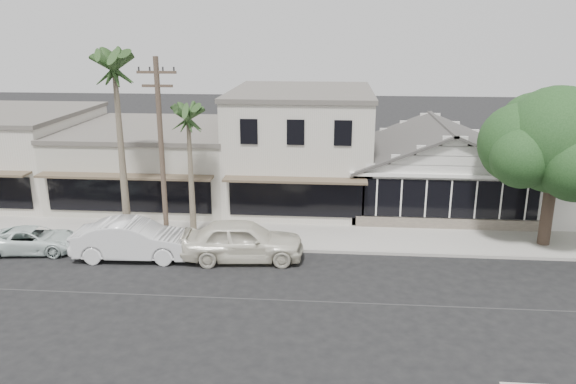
# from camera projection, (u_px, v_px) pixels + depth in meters

# --- Properties ---
(ground) EXTENTS (140.00, 140.00, 0.00)m
(ground) POSITION_uv_depth(u_px,v_px,m) (357.00, 303.00, 21.60)
(ground) COLOR black
(ground) RESTS_ON ground
(sidewalk_north) EXTENTS (90.00, 3.50, 0.15)m
(sidewalk_north) POSITION_uv_depth(u_px,v_px,m) (195.00, 234.00, 28.68)
(sidewalk_north) COLOR #9E9991
(sidewalk_north) RESTS_ON ground
(corner_shop) EXTENTS (10.40, 8.60, 5.10)m
(corner_shop) POSITION_uv_depth(u_px,v_px,m) (438.00, 165.00, 32.40)
(corner_shop) COLOR silver
(corner_shop) RESTS_ON ground
(row_building_near) EXTENTS (8.00, 10.00, 6.50)m
(row_building_near) POSITION_uv_depth(u_px,v_px,m) (301.00, 148.00, 33.84)
(row_building_near) COLOR beige
(row_building_near) RESTS_ON ground
(row_building_midnear) EXTENTS (10.00, 10.00, 4.20)m
(row_building_midnear) POSITION_uv_depth(u_px,v_px,m) (157.00, 163.00, 34.89)
(row_building_midnear) COLOR #BAB5A7
(row_building_midnear) RESTS_ON ground
(utility_pole) EXTENTS (1.80, 0.24, 9.00)m
(utility_pole) POSITION_uv_depth(u_px,v_px,m) (161.00, 149.00, 25.95)
(utility_pole) COLOR brown
(utility_pole) RESTS_ON ground
(car_0) EXTENTS (5.68, 2.68, 1.88)m
(car_0) POSITION_uv_depth(u_px,v_px,m) (243.00, 240.00, 25.44)
(car_0) COLOR silver
(car_0) RESTS_ON ground
(car_1) EXTENTS (5.53, 2.14, 1.80)m
(car_1) POSITION_uv_depth(u_px,v_px,m) (134.00, 240.00, 25.63)
(car_1) COLOR white
(car_1) RESTS_ON ground
(car_2) EXTENTS (4.48, 2.42, 1.19)m
(car_2) POSITION_uv_depth(u_px,v_px,m) (34.00, 240.00, 26.44)
(car_2) COLOR silver
(car_2) RESTS_ON ground
(shade_tree) EXTENTS (6.98, 6.31, 7.74)m
(shade_tree) POSITION_uv_depth(u_px,v_px,m) (553.00, 142.00, 26.02)
(shade_tree) COLOR #453429
(shade_tree) RESTS_ON ground
(palm_east) EXTENTS (2.35, 2.35, 7.14)m
(palm_east) POSITION_uv_depth(u_px,v_px,m) (188.00, 117.00, 26.69)
(palm_east) COLOR #726651
(palm_east) RESTS_ON ground
(palm_mid) EXTENTS (3.36, 3.36, 9.74)m
(palm_mid) POSITION_uv_depth(u_px,v_px,m) (114.00, 69.00, 25.57)
(palm_mid) COLOR #726651
(palm_mid) RESTS_ON ground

